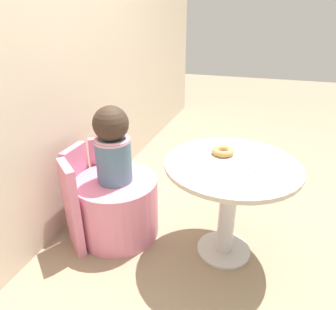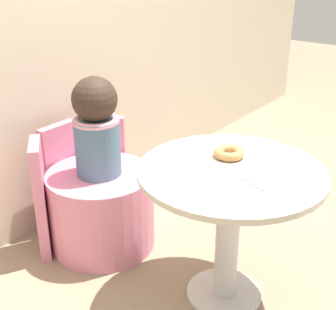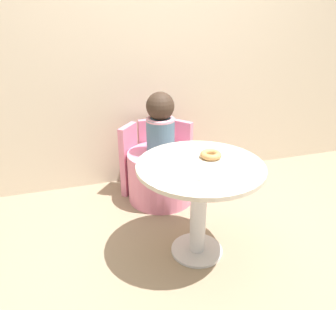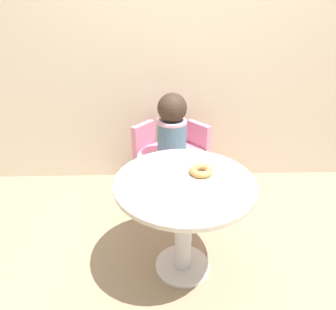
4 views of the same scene
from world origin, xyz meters
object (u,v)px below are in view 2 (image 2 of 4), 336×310
object	(u,v)px
tub_chair	(102,209)
child_figure	(96,127)
round_table	(229,202)
donut	(229,153)

from	to	relation	value
tub_chair	child_figure	world-z (taller)	child_figure
round_table	donut	distance (m)	0.21
tub_chair	donut	xyz separation A→B (m)	(0.13, -0.65, 0.45)
round_table	child_figure	distance (m)	0.74
donut	child_figure	bearing A→B (deg)	101.69
round_table	child_figure	bearing A→B (deg)	93.23
child_figure	donut	bearing A→B (deg)	-78.31
round_table	tub_chair	xyz separation A→B (m)	(-0.04, 0.72, -0.28)
child_figure	donut	size ratio (longest dim) A/B	3.79
tub_chair	donut	world-z (taller)	donut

